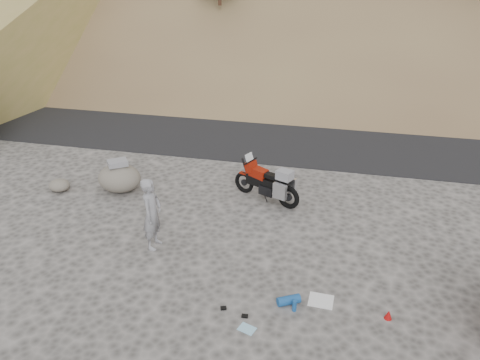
{
  "coord_description": "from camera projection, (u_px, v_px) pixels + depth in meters",
  "views": [
    {
      "loc": [
        2.2,
        -8.72,
        6.45
      ],
      "look_at": [
        -0.3,
        2.18,
        1.0
      ],
      "focal_mm": 35.0,
      "sensor_mm": 36.0,
      "label": 1
    }
  ],
  "objects": [
    {
      "name": "boulder",
      "position": [
        119.0,
        177.0,
        13.88
      ],
      "size": [
        1.62,
        1.52,
        1.01
      ],
      "rotation": [
        0.0,
        0.0,
        0.43
      ],
      "color": "#5D5750",
      "rests_on": "ground"
    },
    {
      "name": "gear_glove_b",
      "position": [
        224.0,
        308.0,
        9.39
      ],
      "size": [
        0.14,
        0.12,
        0.04
      ],
      "primitive_type": "cube",
      "rotation": [
        0.0,
        0.0,
        0.34
      ],
      "color": "black",
      "rests_on": "ground"
    },
    {
      "name": "man",
      "position": [
        155.0,
        246.0,
        11.42
      ],
      "size": [
        0.45,
        0.67,
        1.81
      ],
      "primitive_type": "imported",
      "rotation": [
        0.0,
        0.0,
        1.54
      ],
      "color": "gray",
      "rests_on": "ground"
    },
    {
      "name": "gear_blue_cloth",
      "position": [
        247.0,
        329.0,
        8.89
      ],
      "size": [
        0.38,
        0.32,
        0.01
      ],
      "primitive_type": "cube",
      "rotation": [
        0.0,
        0.0,
        -0.33
      ],
      "color": "#93C8E3",
      "rests_on": "ground"
    },
    {
      "name": "gear_bottle",
      "position": [
        294.0,
        306.0,
        9.3
      ],
      "size": [
        0.09,
        0.09,
        0.24
      ],
      "primitive_type": "cylinder",
      "rotation": [
        0.0,
        0.0,
        0.1
      ],
      "color": "#174A8C",
      "rests_on": "ground"
    },
    {
      "name": "small_rock",
      "position": [
        59.0,
        185.0,
        13.98
      ],
      "size": [
        0.64,
        0.58,
        0.37
      ],
      "rotation": [
        0.0,
        0.0,
        -0.04
      ],
      "color": "#5D5750",
      "rests_on": "ground"
    },
    {
      "name": "gear_blue_mat",
      "position": [
        289.0,
        300.0,
        9.49
      ],
      "size": [
        0.51,
        0.4,
        0.19
      ],
      "primitive_type": "cylinder",
      "rotation": [
        0.0,
        1.57,
        0.51
      ],
      "color": "#174A8C",
      "rests_on": "ground"
    },
    {
      "name": "gear_funnel",
      "position": [
        388.0,
        315.0,
        9.11
      ],
      "size": [
        0.2,
        0.2,
        0.2
      ],
      "primitive_type": "cone",
      "rotation": [
        0.0,
        0.0,
        0.33
      ],
      "color": "#AA0B0B",
      "rests_on": "ground"
    },
    {
      "name": "gear_glove_a",
      "position": [
        245.0,
        316.0,
        9.19
      ],
      "size": [
        0.13,
        0.1,
        0.04
      ],
      "primitive_type": "cube",
      "rotation": [
        0.0,
        0.0,
        0.07
      ],
      "color": "black",
      "rests_on": "ground"
    },
    {
      "name": "motorcycle",
      "position": [
        269.0,
        183.0,
        13.25
      ],
      "size": [
        2.07,
        1.15,
        1.31
      ],
      "rotation": [
        0.0,
        0.0,
        -0.42
      ],
      "color": "black",
      "rests_on": "ground"
    },
    {
      "name": "gear_white_cloth",
      "position": [
        321.0,
        301.0,
        9.61
      ],
      "size": [
        0.52,
        0.47,
        0.02
      ],
      "primitive_type": "cube",
      "rotation": [
        0.0,
        0.0,
        -0.05
      ],
      "color": "white",
      "rests_on": "ground"
    },
    {
      "name": "road",
      "position": [
        285.0,
        131.0,
        18.8
      ],
      "size": [
        120.0,
        7.0,
        0.05
      ],
      "primitive_type": "cube",
      "color": "black",
      "rests_on": "ground"
    },
    {
      "name": "ground",
      "position": [
        232.0,
        259.0,
        10.91
      ],
      "size": [
        140.0,
        140.0,
        0.0
      ],
      "primitive_type": "plane",
      "color": "#45423F",
      "rests_on": "ground"
    }
  ]
}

